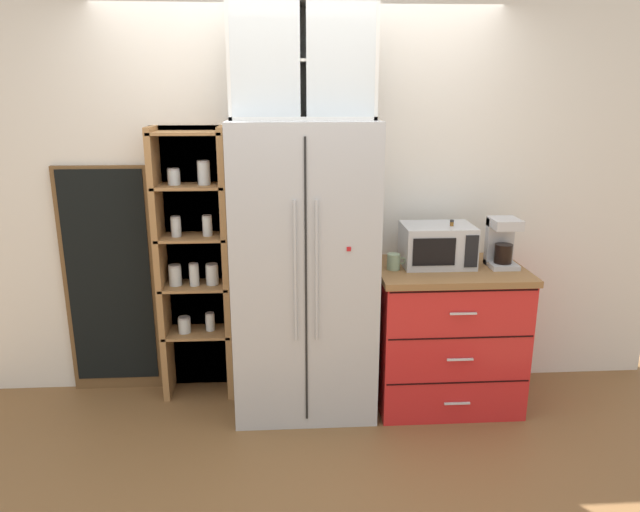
{
  "coord_description": "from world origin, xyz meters",
  "views": [
    {
      "loc": [
        -0.12,
        -3.45,
        1.99
      ],
      "look_at": [
        0.1,
        0.03,
        1.01
      ],
      "focal_mm": 33.03,
      "sensor_mm": 36.0,
      "label": 1
    }
  ],
  "objects": [
    {
      "name": "counter_cabinet",
      "position": [
        0.92,
        0.03,
        0.46
      ],
      "size": [
        0.93,
        0.67,
        0.92
      ],
      "color": "red",
      "rests_on": "ground"
    },
    {
      "name": "mug_cream",
      "position": [
        0.92,
        0.08,
        0.96
      ],
      "size": [
        0.11,
        0.07,
        0.08
      ],
      "color": "silver",
      "rests_on": "counter_cabinet"
    },
    {
      "name": "wall_back_cream",
      "position": [
        0.0,
        0.4,
        1.27
      ],
      "size": [
        4.95,
        0.1,
        2.55
      ],
      "primitive_type": "cube",
      "color": "silver",
      "rests_on": "ground"
    },
    {
      "name": "chalkboard_menu",
      "position": [
        -1.28,
        0.33,
        0.77
      ],
      "size": [
        0.6,
        0.04,
        1.54
      ],
      "color": "brown",
      "rests_on": "ground"
    },
    {
      "name": "microwave",
      "position": [
        0.84,
        0.08,
        1.05
      ],
      "size": [
        0.44,
        0.33,
        0.26
      ],
      "color": "#B7BABF",
      "rests_on": "counter_cabinet"
    },
    {
      "name": "coffee_maker",
      "position": [
        1.24,
        0.04,
        1.08
      ],
      "size": [
        0.17,
        0.2,
        0.31
      ],
      "color": "#B7B7BC",
      "rests_on": "counter_cabinet"
    },
    {
      "name": "pantry_shelf_column",
      "position": [
        -0.7,
        0.28,
        0.92
      ],
      "size": [
        0.5,
        0.29,
        1.78
      ],
      "color": "brown",
      "rests_on": "ground"
    },
    {
      "name": "refrigerator",
      "position": [
        0.0,
        0.03,
        0.91
      ],
      "size": [
        0.86,
        0.66,
        1.83
      ],
      "color": "#B7BABF",
      "rests_on": "ground"
    },
    {
      "name": "upper_cabinet",
      "position": [
        0.0,
        0.08,
        2.15
      ],
      "size": [
        0.83,
        0.32,
        0.64
      ],
      "color": "silver",
      "rests_on": "refrigerator"
    },
    {
      "name": "ground_plane",
      "position": [
        0.0,
        0.0,
        0.0
      ],
      "size": [
        10.65,
        10.65,
        0.0
      ],
      "primitive_type": "plane",
      "color": "brown"
    },
    {
      "name": "bottle_amber",
      "position": [
        0.92,
        0.05,
        1.05
      ],
      "size": [
        0.06,
        0.06,
        0.3
      ],
      "color": "brown",
      "rests_on": "counter_cabinet"
    },
    {
      "name": "mug_sage",
      "position": [
        0.56,
        -0.0,
        0.97
      ],
      "size": [
        0.12,
        0.08,
        0.1
      ],
      "color": "#8CA37F",
      "rests_on": "counter_cabinet"
    }
  ]
}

